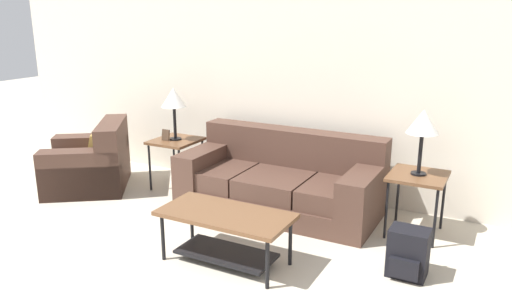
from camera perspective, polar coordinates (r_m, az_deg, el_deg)
name	(u,v)px	position (r m, az deg, el deg)	size (l,w,h in m)	color
wall_back	(312,83)	(5.63, 6.45, 8.06)	(8.87, 0.06, 2.60)	silver
couch	(281,183)	(5.36, 2.86, -3.37)	(2.10, 0.96, 0.82)	#4C3328
armchair	(91,164)	(6.33, -18.36, -1.16)	(1.30, 1.32, 0.80)	#4C3328
coffee_table	(226,226)	(4.22, -3.49, -8.25)	(1.12, 0.55, 0.45)	brown
side_table_left	(176,144)	(6.01, -9.15, 1.03)	(0.52, 0.55, 0.60)	brown
side_table_right	(418,181)	(4.92, 17.99, -2.96)	(0.52, 0.55, 0.60)	brown
table_lamp_left	(174,99)	(5.89, -9.39, 6.19)	(0.29, 0.29, 0.62)	black
table_lamp_right	(423,123)	(4.77, 18.55, 3.30)	(0.29, 0.29, 0.62)	black
backpack	(408,253)	(4.25, 16.98, -10.85)	(0.31, 0.31, 0.40)	black
picture_frame	(166,135)	(5.96, -10.28, 2.10)	(0.10, 0.04, 0.13)	#4C3828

